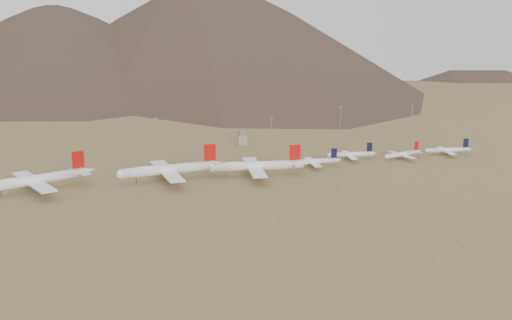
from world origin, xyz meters
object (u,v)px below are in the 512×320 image
object	(u,v)px
widebody_centre	(169,169)
control_tower	(242,139)
widebody_west	(36,180)
narrowbody_a	(315,161)
widebody_east	(256,166)
narrowbody_b	(351,154)

from	to	relation	value
widebody_centre	control_tower	size ratio (longest dim) A/B	6.62
widebody_west	widebody_centre	world-z (taller)	widebody_centre
widebody_west	narrowbody_a	xyz separation A→B (m)	(200.29, -5.09, -3.49)
widebody_east	widebody_centre	bearing A→B (deg)	-178.18
widebody_west	narrowbody_b	xyz separation A→B (m)	(237.22, 5.85, -3.61)
widebody_centre	control_tower	distance (m)	123.81
widebody_centre	narrowbody_a	distance (m)	111.92
narrowbody_a	control_tower	size ratio (longest dim) A/B	3.49
narrowbody_b	control_tower	distance (m)	103.38
control_tower	widebody_east	bearing A→B (deg)	-102.80
narrowbody_b	control_tower	xyz separation A→B (m)	(-64.54, 80.76, 0.94)
widebody_east	narrowbody_b	bearing A→B (deg)	23.63
widebody_west	narrowbody_a	distance (m)	200.38
widebody_west	widebody_centre	xyz separation A→B (m)	(88.43, -4.07, 0.14)
widebody_centre	narrowbody_b	xyz separation A→B (m)	(148.79, 9.92, -3.75)
widebody_east	control_tower	size ratio (longest dim) A/B	6.15
widebody_west	widebody_east	bearing A→B (deg)	-22.55
narrowbody_b	control_tower	size ratio (longest dim) A/B	3.36
widebody_east	control_tower	xyz separation A→B (m)	(22.84, 100.49, -2.32)
widebody_centre	narrowbody_a	size ratio (longest dim) A/B	1.90
widebody_west	narrowbody_b	distance (m)	237.32
widebody_centre	narrowbody_b	distance (m)	149.17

